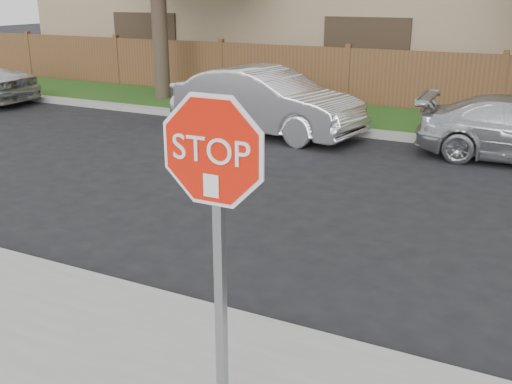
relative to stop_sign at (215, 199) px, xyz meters
The scene contains 6 objects.
ground 2.43m from the stop_sign, 68.23° to the left, with size 90.00×90.00×0.00m, color black.
far_curb 9.81m from the stop_sign, 86.49° to the left, with size 70.00×0.30×0.15m, color gray.
grass_strip 11.43m from the stop_sign, 87.00° to the left, with size 70.00×3.00×0.12m, color #1E4714.
fence 12.94m from the stop_sign, 87.37° to the left, with size 70.00×0.12×1.60m, color brown.
stop_sign is the anchor object (origin of this frame).
sedan_left 9.77m from the stop_sign, 114.04° to the left, with size 1.55×4.45×1.47m, color silver.
Camera 1 is at (1.27, -4.58, 3.10)m, focal length 42.00 mm.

